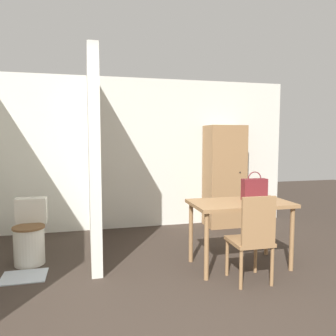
% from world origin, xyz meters
% --- Properties ---
extents(wall_back, '(5.46, 0.12, 2.50)m').
position_xyz_m(wall_back, '(0.00, 3.46, 1.25)').
color(wall_back, silver).
rests_on(wall_back, ground_plane).
extents(partition_wall, '(0.12, 1.94, 2.50)m').
position_xyz_m(partition_wall, '(-0.67, 2.43, 1.25)').
color(partition_wall, silver).
rests_on(partition_wall, ground_plane).
extents(dining_table, '(1.15, 0.65, 0.77)m').
position_xyz_m(dining_table, '(0.97, 1.41, 0.68)').
color(dining_table, '#997047').
rests_on(dining_table, ground_plane).
extents(wooden_chair, '(0.41, 0.41, 0.94)m').
position_xyz_m(wooden_chair, '(0.89, 0.95, 0.50)').
color(wooden_chair, '#997047').
rests_on(wooden_chair, ground_plane).
extents(toilet, '(0.37, 0.52, 0.76)m').
position_xyz_m(toilet, '(-1.45, 2.15, 0.33)').
color(toilet, silver).
rests_on(toilet, ground_plane).
extents(handbag, '(0.30, 0.11, 0.34)m').
position_xyz_m(handbag, '(1.19, 1.48, 0.90)').
color(handbag, maroon).
rests_on(handbag, dining_table).
extents(wooden_cabinet, '(0.63, 0.49, 1.73)m').
position_xyz_m(wooden_cabinet, '(1.53, 3.14, 0.86)').
color(wooden_cabinet, '#997047').
rests_on(wooden_cabinet, ground_plane).
extents(bath_mat, '(0.47, 0.38, 0.01)m').
position_xyz_m(bath_mat, '(-1.45, 1.68, 0.01)').
color(bath_mat, '#B2BCC6').
rests_on(bath_mat, ground_plane).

